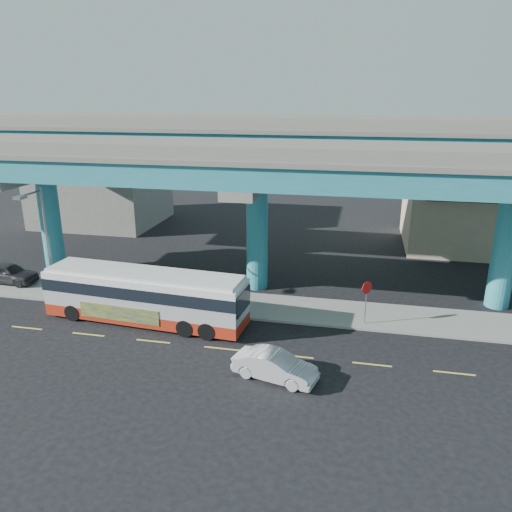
% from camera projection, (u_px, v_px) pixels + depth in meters
% --- Properties ---
extents(ground, '(120.00, 120.00, 0.00)m').
position_uv_depth(ground, '(223.00, 346.00, 27.45)').
color(ground, black).
rests_on(ground, ground).
extents(sidewalk, '(70.00, 4.00, 0.15)m').
position_uv_depth(sidewalk, '(246.00, 305.00, 32.54)').
color(sidewalk, gray).
rests_on(sidewalk, ground).
extents(lane_markings, '(58.00, 0.12, 0.01)m').
position_uv_depth(lane_markings, '(222.00, 349.00, 27.17)').
color(lane_markings, '#D8C64C').
rests_on(lane_markings, ground).
extents(viaduct, '(52.00, 12.40, 11.70)m').
position_uv_depth(viaduct, '(258.00, 158.00, 33.06)').
color(viaduct, teal).
rests_on(viaduct, ground).
extents(building_beige, '(14.00, 10.23, 7.00)m').
position_uv_depth(building_beige, '(488.00, 208.00, 44.14)').
color(building_beige, tan).
rests_on(building_beige, ground).
extents(building_concrete, '(12.00, 10.00, 9.00)m').
position_uv_depth(building_concrete, '(100.00, 180.00, 52.31)').
color(building_concrete, gray).
rests_on(building_concrete, ground).
extents(transit_bus, '(12.64, 3.64, 3.20)m').
position_uv_depth(transit_bus, '(145.00, 294.00, 29.91)').
color(transit_bus, '#A42613').
rests_on(transit_bus, ground).
extents(sedan, '(3.46, 4.86, 1.37)m').
position_uv_depth(sedan, '(275.00, 366.00, 24.14)').
color(sedan, '#B2B2B7').
rests_on(sedan, ground).
extents(parked_car, '(2.00, 4.38, 1.46)m').
position_uv_depth(parked_car, '(8.00, 273.00, 36.02)').
color(parked_car, '#2F2F34').
rests_on(parked_car, sidewalk).
extents(street_lamp, '(0.50, 2.45, 7.46)m').
position_uv_depth(street_lamp, '(40.00, 229.00, 31.65)').
color(street_lamp, gray).
rests_on(street_lamp, sidewalk).
extents(stop_sign, '(0.59, 0.60, 2.71)m').
position_uv_depth(stop_sign, '(367.00, 293.00, 29.17)').
color(stop_sign, gray).
rests_on(stop_sign, sidewalk).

